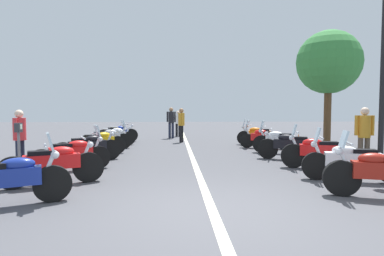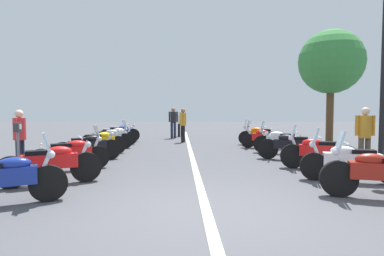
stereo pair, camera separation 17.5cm
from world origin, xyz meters
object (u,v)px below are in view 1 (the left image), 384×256
at_px(motorcycle_left_row_7, 118,133).
at_px(motorcycle_right_row_5, 264,138).
at_px(motorcycle_left_row_0, 8,179).
at_px(bystander_0, 178,121).
at_px(motorcycle_right_row_1, 351,161).
at_px(bystander_1, 171,120).
at_px(motorcycle_left_row_5, 107,138).
at_px(street_lamp_twin_globe, 384,44).
at_px(traffic_cone_0, 298,141).
at_px(motorcycle_left_row_1, 53,164).
at_px(motorcycle_right_row_6, 258,135).
at_px(motorcycle_right_row_2, 318,151).
at_px(roadside_tree_0, 329,63).
at_px(motorcycle_left_row_4, 99,142).
at_px(motorcycle_left_row_3, 88,147).
at_px(motorcycle_left_row_6, 114,136).
at_px(bystander_3, 20,135).
at_px(motorcycle_left_row_2, 72,154).
at_px(bystander_2, 181,122).
at_px(bystander_4, 364,132).
at_px(motorcycle_right_row_0, 382,172).
at_px(parking_meter, 19,139).
at_px(motorcycle_right_row_4, 280,141).
at_px(motorcycle_right_row_3, 291,145).

xyz_separation_m(motorcycle_left_row_7, motorcycle_right_row_5, (-2.97, -6.58, -0.01)).
relative_size(motorcycle_left_row_0, bystander_0, 1.21).
bearing_deg(motorcycle_right_row_1, bystander_1, -51.32).
relative_size(motorcycle_left_row_5, street_lamp_twin_globe, 0.40).
distance_m(motorcycle_right_row_1, street_lamp_twin_globe, 3.52).
bearing_deg(motorcycle_left_row_5, traffic_cone_0, -24.25).
bearing_deg(motorcycle_left_row_7, traffic_cone_0, -44.51).
distance_m(motorcycle_left_row_1, motorcycle_right_row_5, 8.77).
relative_size(motorcycle_right_row_6, traffic_cone_0, 3.22).
relative_size(motorcycle_right_row_2, bystander_0, 1.24).
bearing_deg(motorcycle_left_row_1, roadside_tree_0, 13.44).
bearing_deg(motorcycle_right_row_1, motorcycle_left_row_4, -15.58).
distance_m(motorcycle_left_row_3, motorcycle_left_row_4, 1.41).
relative_size(motorcycle_left_row_6, motorcycle_right_row_6, 0.95).
distance_m(bystander_3, roadside_tree_0, 12.62).
height_order(motorcycle_left_row_2, motorcycle_left_row_7, motorcycle_left_row_2).
height_order(bystander_2, roadside_tree_0, roadside_tree_0).
distance_m(bystander_1, bystander_4, 10.97).
bearing_deg(bystander_0, motorcycle_right_row_0, -170.94).
xyz_separation_m(motorcycle_left_row_5, motorcycle_left_row_6, (1.40, -0.01, -0.02)).
bearing_deg(street_lamp_twin_globe, motorcycle_left_row_6, 53.11).
xyz_separation_m(motorcycle_left_row_4, bystander_1, (6.75, -2.47, 0.59)).
relative_size(motorcycle_left_row_6, bystander_3, 1.17).
bearing_deg(motorcycle_left_row_7, motorcycle_right_row_1, -77.70).
distance_m(motorcycle_right_row_0, motorcycle_right_row_6, 8.83).
relative_size(motorcycle_left_row_0, motorcycle_right_row_6, 0.97).
height_order(motorcycle_left_row_0, parking_meter, parking_meter).
relative_size(motorcycle_left_row_5, bystander_3, 1.22).
height_order(motorcycle_left_row_1, motorcycle_left_row_2, motorcycle_left_row_2).
bearing_deg(motorcycle_left_row_4, motorcycle_right_row_6, -11.47).
bearing_deg(parking_meter, street_lamp_twin_globe, 0.64).
relative_size(motorcycle_left_row_5, motorcycle_left_row_6, 1.04).
xyz_separation_m(motorcycle_left_row_7, motorcycle_right_row_4, (-4.51, -6.70, 0.01)).
xyz_separation_m(motorcycle_left_row_7, motorcycle_right_row_3, (-5.94, -6.60, -0.00)).
bearing_deg(motorcycle_right_row_3, motorcycle_right_row_6, -70.97).
height_order(bystander_0, bystander_1, bystander_1).
distance_m(parking_meter, bystander_2, 8.91).
relative_size(motorcycle_left_row_1, motorcycle_left_row_4, 1.15).
height_order(motorcycle_right_row_0, street_lamp_twin_globe, street_lamp_twin_globe).
distance_m(motorcycle_left_row_1, motorcycle_right_row_6, 9.87).
bearing_deg(motorcycle_right_row_0, motorcycle_left_row_4, -24.59).
bearing_deg(motorcycle_right_row_6, motorcycle_left_row_6, 15.90).
xyz_separation_m(motorcycle_right_row_5, bystander_3, (-4.23, 7.89, 0.48)).
distance_m(bystander_2, bystander_4, 8.71).
bearing_deg(motorcycle_left_row_3, motorcycle_right_row_1, -59.10).
bearing_deg(motorcycle_right_row_3, motorcycle_left_row_0, 55.65).
xyz_separation_m(street_lamp_twin_globe, roadside_tree_0, (5.84, -1.46, 0.42)).
xyz_separation_m(motorcycle_left_row_1, motorcycle_right_row_1, (-0.00, -6.50, 0.00)).
xyz_separation_m(motorcycle_left_row_7, bystander_0, (3.46, -3.05, 0.46)).
relative_size(motorcycle_left_row_4, motorcycle_right_row_6, 0.88).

